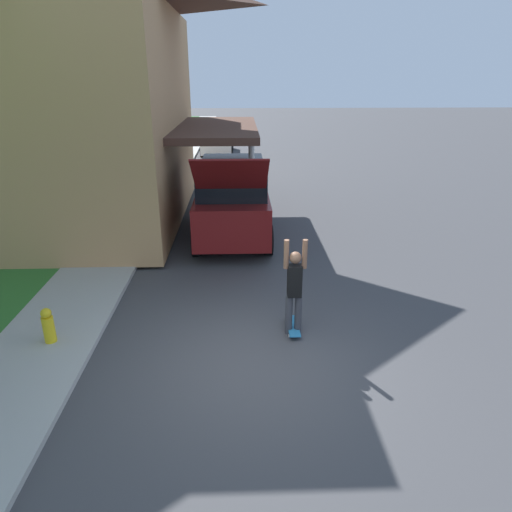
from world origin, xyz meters
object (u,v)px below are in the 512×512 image
at_px(lawn_tree_far, 53,72).
at_px(skateboard, 293,326).
at_px(skateboarder, 294,287).
at_px(fire_hydrant, 48,326).
at_px(car_down_street, 217,142).
at_px(suv_parked, 233,198).

height_order(lawn_tree_far, skateboard, lawn_tree_far).
height_order(skateboarder, fire_hydrant, skateboarder).
height_order(car_down_street, skateboard, car_down_street).
height_order(suv_parked, car_down_street, suv_parked).
relative_size(skateboard, fire_hydrant, 1.21).
distance_m(car_down_street, skateboard, 20.55).
bearing_deg(skateboarder, suv_parked, 102.16).
xyz_separation_m(lawn_tree_far, car_down_street, (3.50, 14.76, -3.82)).
distance_m(suv_parked, skateboard, 5.54).
distance_m(lawn_tree_far, skateboarder, 8.90).
height_order(suv_parked, skateboard, suv_parked).
relative_size(car_down_street, skateboard, 5.46).
xyz_separation_m(lawn_tree_far, skateboarder, (5.79, -5.75, -3.55)).
relative_size(suv_parked, skateboard, 6.75).
bearing_deg(car_down_street, fire_hydrant, -95.49).
bearing_deg(skateboarder, fire_hydrant, -176.07).
bearing_deg(fire_hydrant, suv_parked, 61.27).
relative_size(lawn_tree_far, skateboard, 8.69).
bearing_deg(fire_hydrant, skateboard, 5.16).
distance_m(car_down_street, fire_hydrant, 20.90).
bearing_deg(lawn_tree_far, car_down_street, 76.65).
xyz_separation_m(car_down_street, skateboard, (2.30, -20.42, -0.58)).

